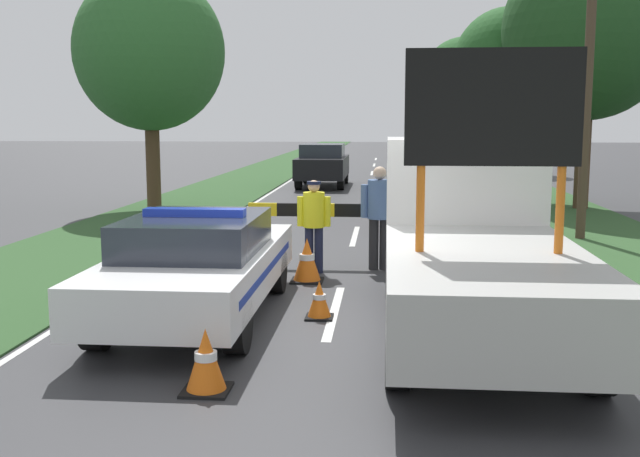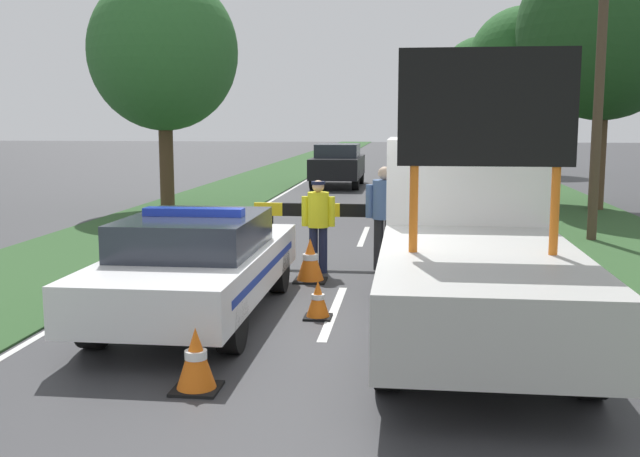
% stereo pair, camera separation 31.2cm
% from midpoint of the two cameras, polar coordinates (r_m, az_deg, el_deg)
% --- Properties ---
extents(ground_plane, '(160.00, 160.00, 0.00)m').
position_cam_midpoint_polar(ground_plane, '(9.48, 1.58, -7.42)').
color(ground_plane, '#333335').
extents(lane_markings, '(6.87, 58.26, 0.01)m').
position_cam_midpoint_polar(lane_markings, '(24.08, 4.81, 2.14)').
color(lane_markings, silver).
rests_on(lane_markings, ground).
extents(grass_verge_left, '(3.56, 120.00, 0.03)m').
position_cam_midpoint_polar(grass_verge_left, '(29.83, -5.01, 3.33)').
color(grass_verge_left, '#2D5128').
rests_on(grass_verge_left, ground).
extents(grass_verge_right, '(3.56, 120.00, 0.03)m').
position_cam_midpoint_polar(grass_verge_right, '(29.54, 15.45, 3.02)').
color(grass_verge_right, '#2D5128').
rests_on(grass_verge_right, ground).
extents(police_car, '(1.85, 4.89, 1.45)m').
position_cam_midpoint_polar(police_car, '(9.87, -8.40, -2.60)').
color(police_car, white).
rests_on(police_car, ground).
extents(work_truck, '(2.11, 5.77, 3.28)m').
position_cam_midpoint_polar(work_truck, '(9.39, 12.34, -0.87)').
color(work_truck, white).
rests_on(work_truck, ground).
extents(road_barrier, '(3.09, 0.08, 1.10)m').
position_cam_midpoint_polar(road_barrier, '(13.26, 2.20, 1.10)').
color(road_barrier, black).
rests_on(road_barrier, ground).
extents(police_officer, '(0.56, 0.36, 1.57)m').
position_cam_midpoint_polar(police_officer, '(12.54, 0.58, 0.80)').
color(police_officer, '#191E38').
rests_on(police_officer, ground).
extents(pedestrian_civilian, '(0.64, 0.41, 1.78)m').
position_cam_midpoint_polar(pedestrian_civilian, '(12.83, 5.61, 1.44)').
color(pedestrian_civilian, '#232326').
rests_on(pedestrian_civilian, ground).
extents(traffic_cone_near_police, '(0.45, 0.45, 0.62)m').
position_cam_midpoint_polar(traffic_cone_near_police, '(7.29, -8.21, -9.85)').
color(traffic_cone_near_police, black).
rests_on(traffic_cone_near_police, ground).
extents(traffic_cone_centre_front, '(0.36, 0.36, 0.50)m').
position_cam_midpoint_polar(traffic_cone_centre_front, '(13.60, 12.88, -1.75)').
color(traffic_cone_centre_front, black).
rests_on(traffic_cone_centre_front, ground).
extents(traffic_cone_near_truck, '(0.51, 0.51, 0.70)m').
position_cam_midpoint_polar(traffic_cone_near_truck, '(11.94, -0.00, -2.42)').
color(traffic_cone_near_truck, black).
rests_on(traffic_cone_near_truck, ground).
extents(traffic_cone_behind_barrier, '(0.36, 0.36, 0.50)m').
position_cam_midpoint_polar(traffic_cone_behind_barrier, '(9.76, 0.76, -5.46)').
color(traffic_cone_behind_barrier, black).
rests_on(traffic_cone_behind_barrier, ground).
extents(traffic_cone_lane_edge, '(0.45, 0.45, 0.63)m').
position_cam_midpoint_polar(traffic_cone_lane_edge, '(14.54, 10.17, -0.78)').
color(traffic_cone_lane_edge, black).
rests_on(traffic_cone_lane_edge, ground).
extents(queued_car_wagon_maroon, '(1.77, 3.92, 1.57)m').
position_cam_midpoint_polar(queued_car_wagon_maroon, '(18.33, 9.64, 2.65)').
color(queued_car_wagon_maroon, maroon).
rests_on(queued_car_wagon_maroon, ground).
extents(queued_car_van_white, '(1.86, 4.37, 1.60)m').
position_cam_midpoint_polar(queued_car_van_white, '(23.52, 8.79, 3.93)').
color(queued_car_van_white, silver).
rests_on(queued_car_van_white, ground).
extents(queued_car_sedan_black, '(1.82, 4.52, 1.65)m').
position_cam_midpoint_polar(queued_car_sedan_black, '(29.11, 1.68, 4.91)').
color(queued_car_sedan_black, black).
rests_on(queued_car_sedan_black, ground).
extents(roadside_tree_near_left, '(4.82, 4.82, 7.61)m').
position_cam_midpoint_polar(roadside_tree_near_left, '(22.95, 21.26, 13.97)').
color(roadside_tree_near_left, '#4C3823').
rests_on(roadside_tree_near_left, ground).
extents(roadside_tree_near_right, '(3.66, 3.66, 7.50)m').
position_cam_midpoint_polar(roadside_tree_near_right, '(38.37, 14.88, 12.44)').
color(roadside_tree_near_right, '#4C3823').
rests_on(roadside_tree_near_right, ground).
extents(roadside_tree_mid_left, '(3.40, 3.40, 6.03)m').
position_cam_midpoint_polar(roadside_tree_mid_left, '(24.48, 15.54, 11.85)').
color(roadside_tree_mid_left, '#4C3823').
rests_on(roadside_tree_mid_left, ground).
extents(roadside_tree_mid_right, '(4.01, 4.01, 6.38)m').
position_cam_midpoint_polar(roadside_tree_mid_right, '(35.97, 12.43, 10.77)').
color(roadside_tree_mid_right, '#4C3823').
rests_on(roadside_tree_mid_right, ground).
extents(roadside_tree_far_left, '(4.22, 4.22, 6.69)m').
position_cam_midpoint_polar(roadside_tree_far_left, '(22.14, -11.45, 13.01)').
color(roadside_tree_far_left, '#4C3823').
rests_on(roadside_tree_far_left, ground).
extents(utility_pole, '(1.20, 0.20, 6.45)m').
position_cam_midpoint_polar(utility_pole, '(16.91, 21.03, 10.36)').
color(utility_pole, '#473828').
rests_on(utility_pole, ground).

